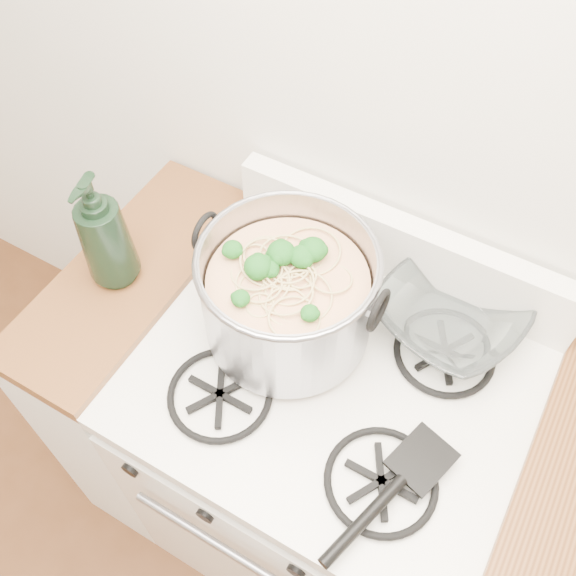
# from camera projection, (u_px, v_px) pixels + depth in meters

# --- Properties ---
(gas_range) EXTENTS (0.76, 0.66, 0.92)m
(gas_range) POSITION_uv_depth(u_px,v_px,m) (323.00, 463.00, 1.64)
(gas_range) COLOR white
(gas_range) RESTS_ON ground
(counter_left) EXTENTS (0.25, 0.65, 0.92)m
(counter_left) POSITION_uv_depth(u_px,v_px,m) (162.00, 371.00, 1.77)
(counter_left) COLOR silver
(counter_left) RESTS_ON ground
(stock_pot) EXTENTS (0.37, 0.34, 0.23)m
(stock_pot) POSITION_uv_depth(u_px,v_px,m) (288.00, 297.00, 1.22)
(stock_pot) COLOR #94959C
(stock_pot) RESTS_ON gas_range
(spatula) EXTENTS (0.36, 0.38, 0.02)m
(spatula) POSITION_uv_depth(u_px,v_px,m) (423.00, 458.00, 1.13)
(spatula) COLOR black
(spatula) RESTS_ON gas_range
(glass_bowl) EXTENTS (0.14, 0.14, 0.03)m
(glass_bowl) POSITION_uv_depth(u_px,v_px,m) (449.00, 319.00, 1.30)
(glass_bowl) COLOR white
(glass_bowl) RESTS_ON gas_range
(bottle) EXTENTS (0.13, 0.13, 0.28)m
(bottle) POSITION_uv_depth(u_px,v_px,m) (103.00, 231.00, 1.27)
(bottle) COLOR black
(bottle) RESTS_ON counter_left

